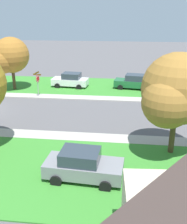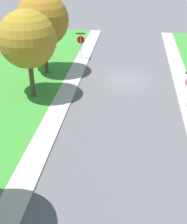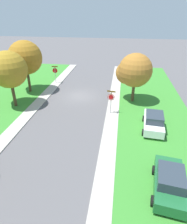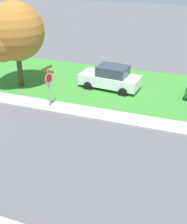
{
  "view_description": "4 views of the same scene",
  "coord_description": "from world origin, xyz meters",
  "px_view_note": "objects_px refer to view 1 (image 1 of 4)",
  "views": [
    {
      "loc": [
        22.33,
        13.49,
        8.87
      ],
      "look_at": [
        2.95,
        11.27,
        1.4
      ],
      "focal_mm": 43.02,
      "sensor_mm": 36.0,
      "label": 1
    },
    {
      "loc": [
        -0.24,
        23.99,
        10.45
      ],
      "look_at": [
        1.82,
        8.35,
        1.4
      ],
      "focal_mm": 47.53,
      "sensor_mm": 36.0,
      "label": 2
    },
    {
      "loc": [
        -5.38,
        24.2,
        10.55
      ],
      "look_at": [
        -2.9,
        6.98,
        1.4
      ],
      "focal_mm": 31.6,
      "sensor_mm": 36.0,
      "label": 3
    },
    {
      "loc": [
        9.78,
        12.51,
        8.16
      ],
      "look_at": [
        -2.41,
        8.11,
        1.4
      ],
      "focal_mm": 45.74,
      "sensor_mm": 36.0,
      "label": 4
    }
  ],
  "objects_px": {
    "car_grey_behind_trees": "(83,165)",
    "car_white_driveway_right": "(70,80)",
    "car_green_near_corner": "(133,82)",
    "tree_sidewalk_near": "(175,92)",
    "stop_sign_far_corner": "(38,80)",
    "tree_sidewalk_mid": "(9,57)"
  },
  "relations": [
    {
      "from": "car_white_driveway_right",
      "to": "tree_sidewalk_mid",
      "type": "distance_m",
      "value": 7.47
    },
    {
      "from": "car_green_near_corner",
      "to": "tree_sidewalk_near",
      "type": "xyz_separation_m",
      "value": [
        15.33,
        1.94,
        3.36
      ]
    },
    {
      "from": "car_grey_behind_trees",
      "to": "car_white_driveway_right",
      "type": "relative_size",
      "value": 0.99
    },
    {
      "from": "car_grey_behind_trees",
      "to": "car_green_near_corner",
      "type": "xyz_separation_m",
      "value": [
        -18.62,
        3.2,
        0.0
      ]
    },
    {
      "from": "car_grey_behind_trees",
      "to": "car_white_driveway_right",
      "type": "height_order",
      "value": "same"
    },
    {
      "from": "car_grey_behind_trees",
      "to": "tree_sidewalk_near",
      "type": "height_order",
      "value": "tree_sidewalk_near"
    },
    {
      "from": "car_green_near_corner",
      "to": "car_white_driveway_right",
      "type": "height_order",
      "value": "same"
    },
    {
      "from": "tree_sidewalk_near",
      "to": "car_green_near_corner",
      "type": "bearing_deg",
      "value": -172.8
    },
    {
      "from": "stop_sign_far_corner",
      "to": "tree_sidewalk_near",
      "type": "bearing_deg",
      "value": 47.92
    },
    {
      "from": "car_green_near_corner",
      "to": "car_white_driveway_right",
      "type": "relative_size",
      "value": 1.01
    },
    {
      "from": "stop_sign_far_corner",
      "to": "tree_sidewalk_near",
      "type": "relative_size",
      "value": 0.42
    },
    {
      "from": "stop_sign_far_corner",
      "to": "car_white_driveway_right",
      "type": "xyz_separation_m",
      "value": [
        -4.34,
        2.64,
        -1.01
      ]
    },
    {
      "from": "stop_sign_far_corner",
      "to": "car_grey_behind_trees",
      "type": "xyz_separation_m",
      "value": [
        14.24,
        6.98,
        -1.01
      ]
    },
    {
      "from": "car_green_near_corner",
      "to": "tree_sidewalk_mid",
      "type": "distance_m",
      "value": 14.53
    },
    {
      "from": "stop_sign_far_corner",
      "to": "tree_sidewalk_near",
      "type": "distance_m",
      "value": 16.5
    },
    {
      "from": "car_grey_behind_trees",
      "to": "tree_sidewalk_near",
      "type": "bearing_deg",
      "value": 122.66
    },
    {
      "from": "tree_sidewalk_mid",
      "to": "tree_sidewalk_near",
      "type": "bearing_deg",
      "value": 50.34
    },
    {
      "from": "stop_sign_far_corner",
      "to": "car_green_near_corner",
      "type": "xyz_separation_m",
      "value": [
        -4.38,
        10.18,
        -1.01
      ]
    },
    {
      "from": "car_grey_behind_trees",
      "to": "car_green_near_corner",
      "type": "height_order",
      "value": "same"
    },
    {
      "from": "car_grey_behind_trees",
      "to": "car_green_near_corner",
      "type": "bearing_deg",
      "value": 170.24
    },
    {
      "from": "car_white_driveway_right",
      "to": "tree_sidewalk_near",
      "type": "bearing_deg",
      "value": 31.81
    },
    {
      "from": "car_green_near_corner",
      "to": "tree_sidewalk_near",
      "type": "distance_m",
      "value": 15.81
    }
  ]
}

